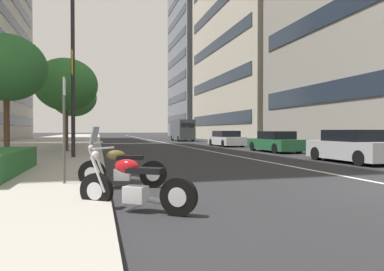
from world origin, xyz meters
name	(u,v)px	position (x,y,z in m)	size (l,w,h in m)	color
sidewalk_right_plaza	(46,144)	(30.00, 12.22, 0.07)	(160.00, 10.49, 0.15)	#A39E93
lane_centre_stripe	(159,142)	(35.00, 0.00, 0.00)	(110.00, 0.16, 0.01)	silver
motorcycle_nearest_camera	(134,188)	(-0.30, 6.59, 0.41)	(1.39, 1.88, 1.09)	black
motorcycle_mid_row	(121,169)	(2.29, 6.66, 0.45)	(0.85, 2.10, 1.49)	black
car_mid_block_traffic	(352,147)	(6.19, -3.44, 0.67)	(4.17, 1.86, 1.42)	#B7B7BC
car_lead_in_lane	(275,142)	(13.48, -3.78, 0.62)	(4.48, 1.89, 1.34)	#236038
car_far_down_avenue	(226,139)	(21.63, -3.57, 0.65)	(4.66, 1.91, 1.36)	silver
delivery_van_ahead	(182,130)	(37.05, -3.39, 1.45)	(5.98, 2.13, 2.73)	#4C5156
parking_sign_by_curb	(64,119)	(2.31, 7.95, 1.66)	(0.32, 0.06, 2.52)	#47494C
street_lamp_with_banners	(80,54)	(10.55, 7.99, 4.94)	(1.26, 2.33, 8.00)	#232326
street_tree_far_plaza	(6,68)	(8.65, 10.66, 3.84)	(3.06, 3.06, 5.01)	#473323
street_tree_by_lamp_post	(66,85)	(15.64, 9.06, 4.14)	(3.72, 3.72, 5.58)	#473323
street_tree_near_plaza_corner	(74,98)	(22.85, 9.11, 4.04)	(3.62, 3.62, 5.44)	#473323
office_tower_mid_left	(275,15)	(39.30, -18.15, 18.43)	(25.59, 18.46, 36.87)	beige
office_tower_far_left_down_avenue	(212,26)	(65.17, -17.13, 24.52)	(18.69, 16.42, 49.04)	slate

